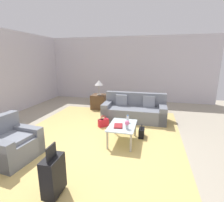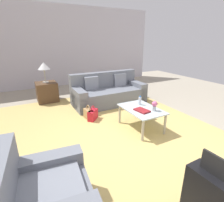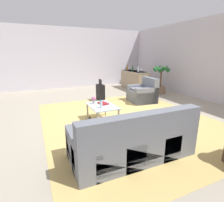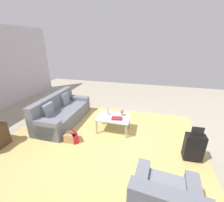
% 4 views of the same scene
% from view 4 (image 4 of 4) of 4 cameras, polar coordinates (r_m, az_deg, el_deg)
% --- Properties ---
extents(ground_plane, '(12.00, 12.00, 0.00)m').
position_cam_4_polar(ground_plane, '(4.14, 4.35, -15.58)').
color(ground_plane, '#A89E89').
extents(area_rug, '(5.20, 4.40, 0.01)m').
position_cam_4_polar(area_rug, '(4.10, -4.77, -15.89)').
color(area_rug, tan).
rests_on(area_rug, ground).
extents(couch, '(0.93, 2.12, 0.90)m').
position_cam_4_polar(couch, '(5.21, -18.80, -4.47)').
color(couch, slate).
rests_on(couch, ground).
extents(coffee_table, '(0.96, 0.65, 0.46)m').
position_cam_4_polar(coffee_table, '(4.40, 0.54, -6.85)').
color(coffee_table, silver).
rests_on(coffee_table, ground).
extents(water_bottle, '(0.06, 0.06, 0.20)m').
position_cam_4_polar(water_bottle, '(4.46, -1.63, -4.16)').
color(water_bottle, silver).
rests_on(water_bottle, coffee_table).
extents(coffee_table_book, '(0.33, 0.25, 0.03)m').
position_cam_4_polar(coffee_table_book, '(4.27, 1.86, -6.62)').
color(coffee_table_book, maroon).
rests_on(coffee_table_book, coffee_table).
extents(flower_vase, '(0.11, 0.11, 0.21)m').
position_cam_4_polar(flower_vase, '(4.40, 3.81, -4.14)').
color(flower_vase, '#B2B7BC').
rests_on(flower_vase, coffee_table).
extents(suitcase_black, '(0.41, 0.23, 0.85)m').
position_cam_4_polar(suitcase_black, '(3.88, 28.71, -14.96)').
color(suitcase_black, black).
rests_on(suitcase_black, ground).
extents(handbag_red, '(0.32, 0.33, 0.36)m').
position_cam_4_polar(handbag_red, '(4.23, -14.06, -13.16)').
color(handbag_red, red).
rests_on(handbag_red, ground).
extents(handbag_black, '(0.32, 0.14, 0.36)m').
position_cam_4_polar(handbag_black, '(5.01, -2.77, -6.54)').
color(handbag_black, black).
rests_on(handbag_black, ground).
extents(handbag_tan, '(0.33, 0.17, 0.36)m').
position_cam_4_polar(handbag_tan, '(4.21, -15.53, -13.50)').
color(handbag_tan, tan).
rests_on(handbag_tan, ground).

